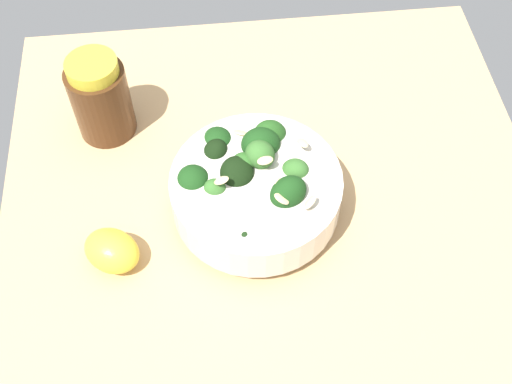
% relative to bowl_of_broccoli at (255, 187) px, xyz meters
% --- Properties ---
extents(ground_plane, '(0.65, 0.65, 0.05)m').
position_rel_bowl_of_broccoli_xyz_m(ground_plane, '(0.02, 0.01, -0.07)').
color(ground_plane, tan).
extents(bowl_of_broccoli, '(0.19, 0.19, 0.10)m').
position_rel_bowl_of_broccoli_xyz_m(bowl_of_broccoli, '(0.00, 0.00, 0.00)').
color(bowl_of_broccoli, silver).
rests_on(bowl_of_broccoli, ground_plane).
extents(lemon_wedge, '(0.08, 0.08, 0.04)m').
position_rel_bowl_of_broccoli_xyz_m(lemon_wedge, '(-0.16, -0.05, -0.02)').
color(lemon_wedge, yellow).
rests_on(lemon_wedge, ground_plane).
extents(bottle_tall, '(0.07, 0.07, 0.12)m').
position_rel_bowl_of_broccoli_xyz_m(bottle_tall, '(-0.18, 0.15, 0.01)').
color(bottle_tall, '#472814').
rests_on(bottle_tall, ground_plane).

